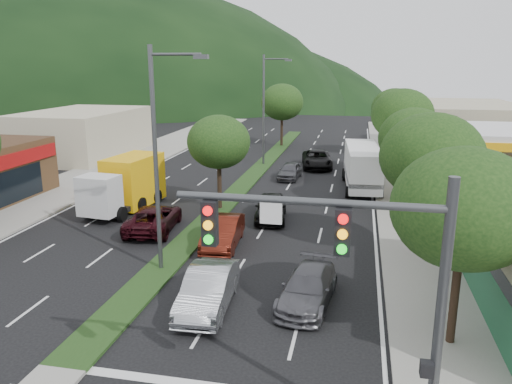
% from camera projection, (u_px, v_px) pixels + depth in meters
% --- Properties ---
extents(ground, '(160.00, 160.00, 0.00)m').
position_uv_depth(ground, '(62.00, 371.00, 15.44)').
color(ground, black).
rests_on(ground, ground).
extents(sidewalk_right, '(5.00, 90.00, 0.15)m').
position_uv_depth(sidewalk_right, '(410.00, 192.00, 36.66)').
color(sidewalk_right, gray).
rests_on(sidewalk_right, ground).
extents(sidewalk_left, '(6.00, 90.00, 0.15)m').
position_uv_depth(sidewalk_left, '(93.00, 176.00, 41.68)').
color(sidewalk_left, gray).
rests_on(sidewalk_left, ground).
extents(median, '(1.60, 56.00, 0.12)m').
position_uv_depth(median, '(252.00, 176.00, 41.97)').
color(median, '#1B3413').
rests_on(median, ground).
extents(traffic_signal, '(6.12, 0.40, 7.00)m').
position_uv_depth(traffic_signal, '(370.00, 277.00, 11.04)').
color(traffic_signal, '#47494C').
rests_on(traffic_signal, ground).
extents(bldg_left_far, '(9.00, 14.00, 4.60)m').
position_uv_depth(bldg_left_far, '(83.00, 133.00, 50.83)').
color(bldg_left_far, beige).
rests_on(bldg_left_far, ground).
extents(bldg_right_far, '(10.00, 16.00, 5.20)m').
position_uv_depth(bldg_right_far, '(464.00, 128.00, 52.66)').
color(bldg_right_far, beige).
rests_on(bldg_right_far, ground).
extents(hill_far, '(176.00, 132.00, 82.00)m').
position_uv_depth(hill_far, '(28.00, 98.00, 135.44)').
color(hill_far, black).
rests_on(hill_far, ground).
extents(tree_r_a, '(4.60, 4.60, 6.63)m').
position_uv_depth(tree_r_a, '(464.00, 208.00, 15.67)').
color(tree_r_a, black).
rests_on(tree_r_a, sidewalk_right).
extents(tree_r_b, '(4.80, 4.80, 6.94)m').
position_uv_depth(tree_r_b, '(432.00, 156.00, 23.19)').
color(tree_r_b, black).
rests_on(tree_r_b, sidewalk_right).
extents(tree_r_c, '(4.40, 4.40, 6.48)m').
position_uv_depth(tree_r_c, '(414.00, 138.00, 30.85)').
color(tree_r_c, black).
rests_on(tree_r_c, sidewalk_right).
extents(tree_r_d, '(5.00, 5.00, 7.17)m').
position_uv_depth(tree_r_d, '(402.00, 115.00, 40.22)').
color(tree_r_d, black).
rests_on(tree_r_d, sidewalk_right).
extents(tree_r_e, '(4.60, 4.60, 6.71)m').
position_uv_depth(tree_r_e, '(395.00, 108.00, 49.77)').
color(tree_r_e, black).
rests_on(tree_r_e, sidewalk_right).
extents(tree_med_near, '(4.00, 4.00, 6.02)m').
position_uv_depth(tree_med_near, '(219.00, 142.00, 31.39)').
color(tree_med_near, black).
rests_on(tree_med_near, median).
extents(tree_med_far, '(4.80, 4.80, 6.94)m').
position_uv_depth(tree_med_far, '(282.00, 102.00, 55.89)').
color(tree_med_far, black).
rests_on(tree_med_far, median).
extents(streetlight_near, '(2.60, 0.25, 10.00)m').
position_uv_depth(streetlight_near, '(160.00, 150.00, 21.59)').
color(streetlight_near, '#47494C').
rests_on(streetlight_near, ground).
extents(streetlight_mid, '(2.60, 0.25, 10.00)m').
position_uv_depth(streetlight_mid, '(266.00, 105.00, 45.28)').
color(streetlight_mid, '#47494C').
rests_on(streetlight_mid, ground).
extents(sedan_silver, '(1.96, 4.87, 1.57)m').
position_uv_depth(sedan_silver, '(208.00, 289.00, 19.27)').
color(sedan_silver, '#A7AAAF').
rests_on(sedan_silver, ground).
extents(suv_maroon, '(3.08, 5.50, 1.45)m').
position_uv_depth(suv_maroon, '(154.00, 218.00, 28.28)').
color(suv_maroon, black).
rests_on(suv_maroon, ground).
extents(car_queue_a, '(2.34, 4.68, 1.53)m').
position_uv_depth(car_queue_a, '(271.00, 207.00, 30.26)').
color(car_queue_a, black).
rests_on(car_queue_a, ground).
extents(car_queue_b, '(2.36, 4.78, 1.34)m').
position_uv_depth(car_queue_b, '(308.00, 288.00, 19.63)').
color(car_queue_b, '#56555B').
rests_on(car_queue_b, ground).
extents(car_queue_c, '(1.99, 4.76, 1.53)m').
position_uv_depth(car_queue_c, '(223.00, 232.00, 25.84)').
color(car_queue_c, '#4D160C').
rests_on(car_queue_c, ground).
extents(car_queue_d, '(3.30, 5.85, 1.54)m').
position_uv_depth(car_queue_d, '(317.00, 159.00, 45.33)').
color(car_queue_d, black).
rests_on(car_queue_d, ground).
extents(car_queue_e, '(1.85, 4.03, 1.34)m').
position_uv_depth(car_queue_e, '(290.00, 171.00, 40.96)').
color(car_queue_e, '#46464A').
rests_on(car_queue_e, ground).
extents(box_truck, '(3.25, 7.01, 3.34)m').
position_uv_depth(box_truck, '(127.00, 185.00, 32.30)').
color(box_truck, silver).
rests_on(box_truck, ground).
extents(motorhome, '(3.15, 8.43, 3.17)m').
position_uv_depth(motorhome, '(362.00, 166.00, 37.64)').
color(motorhome, white).
rests_on(motorhome, ground).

